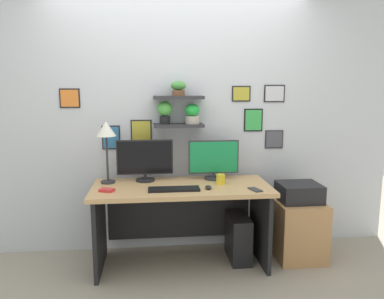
# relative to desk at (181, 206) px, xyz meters

# --- Properties ---
(ground_plane) EXTENTS (8.00, 8.00, 0.00)m
(ground_plane) POSITION_rel_desk_xyz_m (0.00, -0.05, -0.54)
(ground_plane) COLOR gray
(back_wall_assembly) EXTENTS (4.40, 0.24, 2.70)m
(back_wall_assembly) POSITION_rel_desk_xyz_m (0.00, 0.38, 0.81)
(back_wall_assembly) COLOR silver
(back_wall_assembly) RESTS_ON ground
(desk) EXTENTS (1.59, 0.68, 0.75)m
(desk) POSITION_rel_desk_xyz_m (0.00, 0.00, 0.00)
(desk) COLOR tan
(desk) RESTS_ON ground
(monitor_left) EXTENTS (0.52, 0.18, 0.39)m
(monitor_left) POSITION_rel_desk_xyz_m (-0.33, 0.16, 0.41)
(monitor_left) COLOR black
(monitor_left) RESTS_ON desk
(monitor_right) EXTENTS (0.48, 0.18, 0.37)m
(monitor_right) POSITION_rel_desk_xyz_m (0.33, 0.16, 0.40)
(monitor_right) COLOR #2D2D33
(monitor_right) RESTS_ON desk
(keyboard) EXTENTS (0.44, 0.14, 0.02)m
(keyboard) POSITION_rel_desk_xyz_m (-0.08, -0.20, 0.22)
(keyboard) COLOR black
(keyboard) RESTS_ON desk
(computer_mouse) EXTENTS (0.06, 0.09, 0.03)m
(computer_mouse) POSITION_rel_desk_xyz_m (0.22, -0.19, 0.23)
(computer_mouse) COLOR black
(computer_mouse) RESTS_ON desk
(desk_lamp) EXTENTS (0.18, 0.18, 0.57)m
(desk_lamp) POSITION_rel_desk_xyz_m (-0.67, 0.11, 0.67)
(desk_lamp) COLOR #2D2D33
(desk_lamp) RESTS_ON desk
(cell_phone) EXTENTS (0.11, 0.15, 0.01)m
(cell_phone) POSITION_rel_desk_xyz_m (0.62, -0.27, 0.22)
(cell_phone) COLOR #2D2D33
(cell_phone) RESTS_ON desk
(coffee_mug) EXTENTS (0.08, 0.08, 0.09)m
(coffee_mug) POSITION_rel_desk_xyz_m (0.36, -0.03, 0.26)
(coffee_mug) COLOR yellow
(coffee_mug) RESTS_ON desk
(scissors_tray) EXTENTS (0.14, 0.12, 0.02)m
(scissors_tray) POSITION_rel_desk_xyz_m (-0.64, -0.17, 0.22)
(scissors_tray) COLOR red
(scissors_tray) RESTS_ON desk
(drawer_cabinet) EXTENTS (0.44, 0.50, 0.56)m
(drawer_cabinet) POSITION_rel_desk_xyz_m (1.12, -0.01, -0.26)
(drawer_cabinet) COLOR tan
(drawer_cabinet) RESTS_ON ground
(printer) EXTENTS (0.38, 0.34, 0.17)m
(printer) POSITION_rel_desk_xyz_m (1.12, -0.01, 0.10)
(printer) COLOR black
(printer) RESTS_ON drawer_cabinet
(computer_tower_right) EXTENTS (0.18, 0.40, 0.43)m
(computer_tower_right) POSITION_rel_desk_xyz_m (0.54, -0.01, -0.32)
(computer_tower_right) COLOR black
(computer_tower_right) RESTS_ON ground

